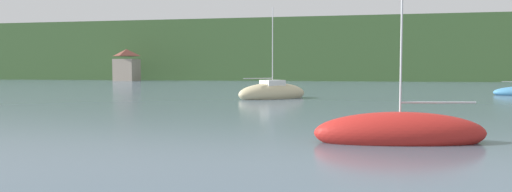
{
  "coord_description": "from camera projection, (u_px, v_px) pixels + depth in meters",
  "views": [
    {
      "loc": [
        3.64,
        35.55,
        2.34
      ],
      "look_at": [
        0.0,
        53.24,
        1.29
      ],
      "focal_mm": 32.64,
      "sensor_mm": 36.0,
      "label": 1
    }
  ],
  "objects": [
    {
      "name": "wooded_hillside",
      "position": [
        377.0,
        58.0,
        128.26
      ],
      "size": [
        352.0,
        73.64,
        25.54
      ],
      "color": "#38562D",
      "rests_on": "ground_plane"
    },
    {
      "name": "sailboat_mid_8",
      "position": [
        400.0,
        133.0,
        14.79
      ],
      "size": [
        5.66,
        2.57,
        6.11
      ],
      "rotation": [
        0.0,
        0.0,
        3.32
      ],
      "color": "red",
      "rests_on": "ground_plane"
    },
    {
      "name": "sailboat_far_2",
      "position": [
        272.0,
        93.0,
        36.95
      ],
      "size": [
        5.89,
        5.86,
        7.66
      ],
      "rotation": [
        0.0,
        0.0,
        0.78
      ],
      "color": "#CCBC8E",
      "rests_on": "ground_plane"
    },
    {
      "name": "shore_building_west",
      "position": [
        127.0,
        66.0,
        91.73
      ],
      "size": [
        4.29,
        4.11,
        6.28
      ],
      "color": "gray",
      "rests_on": "ground_plane"
    }
  ]
}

